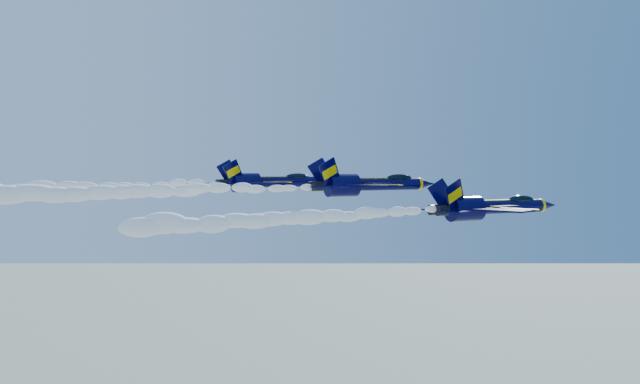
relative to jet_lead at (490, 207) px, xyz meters
name	(u,v)px	position (x,y,z in m)	size (l,w,h in m)	color
jet_lead	(490,207)	(0.00, 0.00, 0.00)	(20.02, 16.42, 7.44)	#040230
smoke_trail_jet_lead	(298,218)	(-26.43, 0.00, -0.43)	(35.75, 2.23, 2.01)	white
jet_second	(367,184)	(-11.94, 9.97, 2.77)	(19.10, 15.67, 7.10)	#040230
smoke_trail_jet_second	(169,190)	(-37.98, 9.97, 2.35)	(35.75, 2.13, 1.92)	white
jet_third	(269,182)	(-22.54, 18.38, 3.02)	(16.56, 13.58, 6.15)	#040230
smoke_trail_jet_third	(72,187)	(-47.49, 18.38, 2.63)	(35.75, 1.85, 1.66)	white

